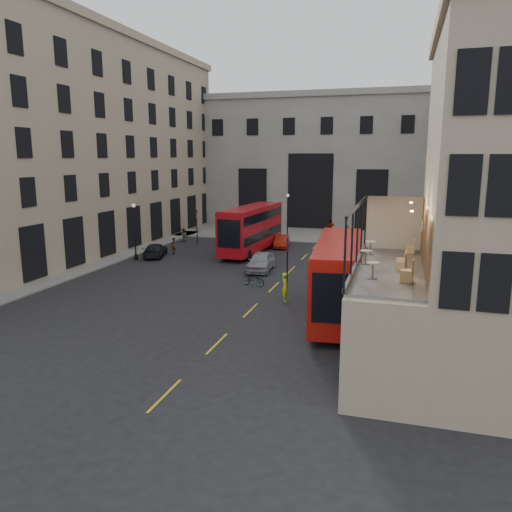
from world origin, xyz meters
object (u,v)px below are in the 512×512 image
(traffic_light_near, at_px, (287,256))
(bicycle, at_px, (253,279))
(bus_far, at_px, (252,227))
(cyclist, at_px, (285,287))
(pedestrian_c, at_px, (331,228))
(car_a, at_px, (261,261))
(bus_near, at_px, (338,274))
(pedestrian_b, at_px, (231,233))
(street_lamp_b, at_px, (288,219))
(cafe_table_far, at_px, (371,246))
(cafe_chair_a, at_px, (407,275))
(cafe_chair_c, at_px, (402,265))
(car_b, at_px, (282,241))
(pedestrian_a, at_px, (184,235))
(car_c, at_px, (155,250))
(cafe_table_mid, at_px, (366,255))
(cafe_chair_b, at_px, (402,263))
(street_lamp_a, at_px, (135,235))
(cafe_table_near, at_px, (373,268))
(pedestrian_d, at_px, (346,233))
(cafe_chair_d, at_px, (411,249))
(traffic_light_far, at_px, (197,222))
(pedestrian_e, at_px, (173,246))

(traffic_light_near, bearing_deg, bicycle, -179.12)
(bus_far, relative_size, cyclist, 6.03)
(pedestrian_c, bearing_deg, car_a, 46.77)
(bus_near, height_order, pedestrian_b, bus_near)
(street_lamp_b, xyz_separation_m, cafe_table_far, (11.45, -30.91, 2.67))
(cafe_chair_a, relative_size, cafe_chair_c, 1.21)
(car_b, height_order, pedestrian_a, pedestrian_a)
(car_c, bearing_deg, cafe_table_mid, 121.03)
(cafe_chair_a, relative_size, cafe_chair_b, 1.12)
(traffic_light_near, height_order, pedestrian_b, traffic_light_near)
(traffic_light_near, distance_m, pedestrian_c, 26.32)
(pedestrian_a, distance_m, pedestrian_c, 18.21)
(street_lamp_a, xyz_separation_m, cafe_table_near, (22.88, -20.28, 2.67))
(cafe_table_mid, bearing_deg, pedestrian_d, 97.59)
(car_a, height_order, cafe_chair_d, cafe_chair_d)
(pedestrian_b, bearing_deg, cafe_chair_b, -82.97)
(car_b, height_order, cafe_table_mid, cafe_table_mid)
(car_b, height_order, bicycle, car_b)
(pedestrian_a, distance_m, cafe_table_far, 34.09)
(pedestrian_a, bearing_deg, pedestrian_c, 36.47)
(traffic_light_far, bearing_deg, street_lamp_b, 33.69)
(car_c, bearing_deg, pedestrian_a, -100.96)
(cyclist, relative_size, pedestrian_e, 1.19)
(car_a, height_order, pedestrian_e, pedestrian_e)
(bus_far, bearing_deg, cafe_chair_b, -59.20)
(traffic_light_near, bearing_deg, cafe_chair_d, -43.46)
(pedestrian_a, relative_size, pedestrian_b, 0.82)
(bus_far, bearing_deg, car_a, -67.70)
(pedestrian_b, bearing_deg, cyclist, -87.16)
(pedestrian_c, bearing_deg, traffic_light_near, 55.75)
(pedestrian_a, distance_m, pedestrian_d, 18.62)
(traffic_light_near, bearing_deg, car_a, 124.43)
(traffic_light_near, bearing_deg, street_lamp_b, 102.80)
(bicycle, bearing_deg, cafe_table_far, -119.55)
(bicycle, relative_size, pedestrian_d, 1.00)
(pedestrian_d, xyz_separation_m, cafe_table_mid, (4.47, -33.53, 4.10))
(pedestrian_b, relative_size, pedestrian_e, 1.12)
(car_a, relative_size, cafe_chair_b, 5.54)
(cyclist, bearing_deg, pedestrian_c, -20.37)
(car_b, relative_size, car_c, 0.89)
(car_a, xyz_separation_m, car_c, (-11.52, 2.89, -0.16))
(pedestrian_d, height_order, cafe_table_mid, cafe_table_mid)
(pedestrian_e, distance_m, cafe_table_near, 31.85)
(car_c, relative_size, cafe_table_near, 6.37)
(pedestrian_c, bearing_deg, car_c, 16.45)
(bus_far, relative_size, pedestrian_a, 7.81)
(traffic_light_far, bearing_deg, car_b, 2.19)
(cafe_table_far, xyz_separation_m, cafe_chair_a, (1.81, -5.58, -0.17))
(car_a, xyz_separation_m, pedestrian_d, (5.35, 17.09, 0.14))
(cyclist, height_order, cafe_chair_c, cafe_chair_c)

